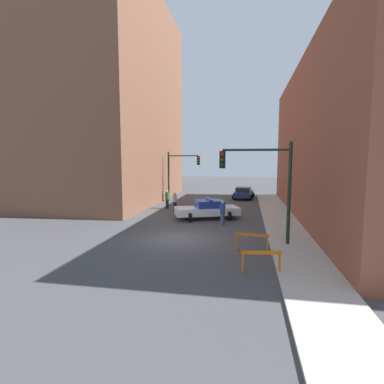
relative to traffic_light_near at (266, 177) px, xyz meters
name	(u,v)px	position (x,y,z in m)	size (l,w,h in m)	color
ground_plane	(178,239)	(-4.73, 0.33, -3.53)	(120.00, 120.00, 0.00)	#424244
sidewalk_right	(293,243)	(1.47, 0.33, -3.47)	(2.40, 44.00, 0.12)	#B2ADA3
building_corner_left	(97,102)	(-16.73, 14.33, 6.87)	(14.00, 20.00, 20.80)	brown
building_right	(383,141)	(8.67, 8.33, 2.25)	(12.00, 28.00, 11.56)	brown
traffic_light_near	(266,177)	(0.00, 0.00, 0.00)	(3.64, 0.35, 5.20)	black
traffic_light_far	(179,169)	(-8.03, 15.00, -0.13)	(3.44, 0.35, 5.20)	black
police_car	(207,209)	(-3.81, 6.22, -2.81)	(5.05, 3.43, 1.52)	white
parked_car_near	(244,193)	(-1.30, 18.29, -2.86)	(2.55, 4.46, 1.31)	navy
pedestrian_crossing	(175,202)	(-6.94, 8.77, -2.67)	(0.38, 0.38, 1.66)	black
pedestrian_corner	(167,199)	(-8.00, 10.20, -2.67)	(0.50, 0.50, 1.66)	black
pedestrian_sidewalk	(223,213)	(-2.53, 4.25, -2.67)	(0.51, 0.51, 1.66)	#474C66
barrier_front	(261,258)	(-0.34, -4.07, -2.91)	(1.59, 0.38, 0.90)	orange
barrier_mid	(252,239)	(-0.65, -1.33, -2.91)	(1.60, 0.32, 0.90)	orange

